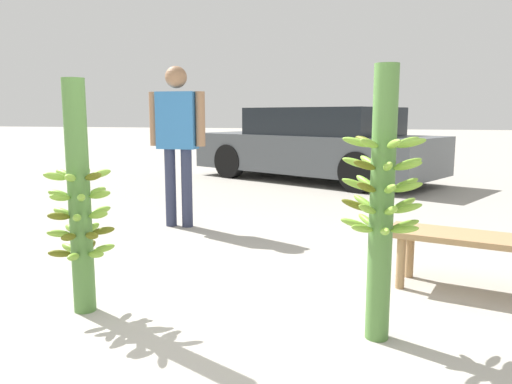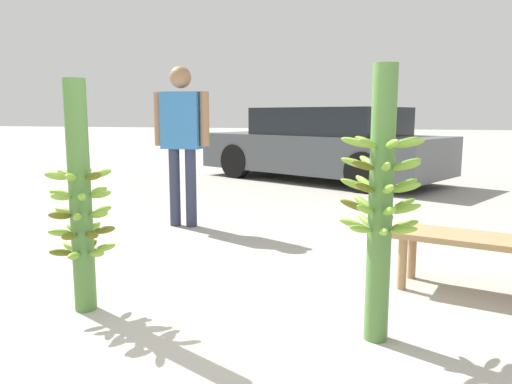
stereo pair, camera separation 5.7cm
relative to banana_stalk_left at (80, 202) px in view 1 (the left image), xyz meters
The scene contains 6 objects.
ground_plane 1.18m from the banana_stalk_left, 25.03° to the right, with size 80.00×80.00×0.00m, color #9E998E.
banana_stalk_left is the anchor object (origin of this frame).
banana_stalk_center 1.75m from the banana_stalk_left, ahead, with size 0.43×0.43×1.45m.
vendor_person 2.38m from the banana_stalk_left, 99.30° to the left, with size 0.62×0.23×1.69m.
market_bench 2.63m from the banana_stalk_left, 20.19° to the left, with size 1.41×0.72×0.40m.
parked_car 6.53m from the banana_stalk_left, 85.52° to the left, with size 4.77×3.56×1.31m.
Camera 1 is at (0.88, -2.15, 1.19)m, focal length 35.00 mm.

